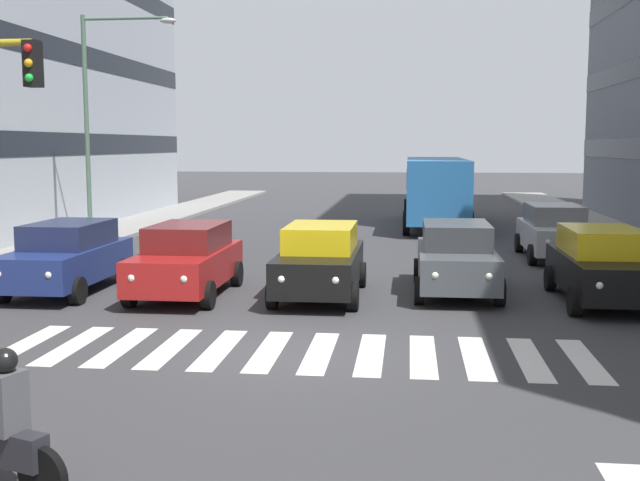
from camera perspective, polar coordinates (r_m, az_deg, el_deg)
The scene contains 11 objects.
ground_plane at distance 13.89m, azimuth -1.90°, elevation -8.11°, with size 180.00×180.00×0.00m, color #38383A.
crosswalk_markings at distance 13.89m, azimuth -1.90°, elevation -8.10°, with size 10.35×2.80×0.01m.
car_0 at distance 19.02m, azimuth 19.90°, elevation -1.69°, with size 2.02×4.44×1.72m.
car_1 at distance 19.38m, azimuth 9.89°, elevation -1.21°, with size 2.02×4.44×1.72m.
car_2 at distance 18.62m, azimuth 0.02°, elevation -1.44°, with size 2.02×4.44×1.72m.
car_3 at distance 19.03m, azimuth -9.68°, elevation -1.36°, with size 2.02×4.44×1.72m.
car_4 at distance 20.25m, azimuth -17.95°, elevation -1.10°, with size 2.02×4.44×1.72m.
car_row2_0 at distance 25.98m, azimuth 16.73°, elevation 0.67°, with size 2.02×4.44×1.72m.
bus_behind_traffic at distance 35.08m, azimuth 8.42°, elevation 4.06°, with size 2.78×10.50×3.00m.
motorcycle_with_rider at distance 8.94m, azimuth -22.07°, elevation -12.98°, with size 1.64×0.66×1.57m.
street_lamp_right at distance 28.84m, azimuth -15.72°, elevation 9.49°, with size 3.40×0.28×7.94m.
Camera 1 is at (-1.97, 13.27, 3.62)m, focal length 43.86 mm.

